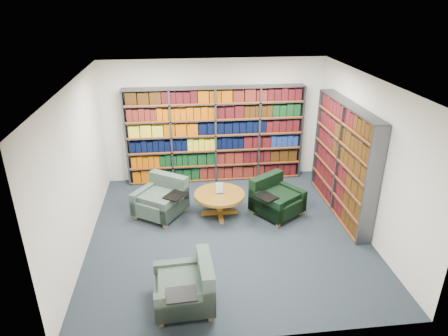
{
  "coord_description": "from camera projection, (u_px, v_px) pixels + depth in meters",
  "views": [
    {
      "loc": [
        -0.79,
        -6.26,
        4.12
      ],
      "look_at": [
        0.0,
        0.6,
        1.05
      ],
      "focal_mm": 32.0,
      "sensor_mm": 36.0,
      "label": 1
    }
  ],
  "objects": [
    {
      "name": "chair_green_right",
      "position": [
        274.0,
        199.0,
        7.99
      ],
      "size": [
        1.15,
        1.15,
        0.75
      ],
      "color": "black",
      "rests_on": "ground"
    },
    {
      "name": "chair_teal_left",
      "position": [
        163.0,
        200.0,
        7.96
      ],
      "size": [
        1.17,
        1.17,
        0.77
      ],
      "color": "#022836",
      "rests_on": "ground"
    },
    {
      "name": "coffee_table",
      "position": [
        219.0,
        198.0,
        7.88
      ],
      "size": [
        1.0,
        1.0,
        0.7
      ],
      "color": "brown",
      "rests_on": "ground"
    },
    {
      "name": "bookshelf_back",
      "position": [
        215.0,
        135.0,
        9.11
      ],
      "size": [
        4.0,
        0.28,
        2.2
      ],
      "color": "#47494F",
      "rests_on": "ground"
    },
    {
      "name": "bookshelf_right",
      "position": [
        343.0,
        160.0,
        7.78
      ],
      "size": [
        0.28,
        2.5,
        2.2
      ],
      "color": "#47494F",
      "rests_on": "ground"
    },
    {
      "name": "chair_teal_front",
      "position": [
        189.0,
        288.0,
        5.6
      ],
      "size": [
        0.85,
        0.98,
        0.74
      ],
      "color": "#022836",
      "rests_on": "ground"
    },
    {
      "name": "room_shell",
      "position": [
        228.0,
        163.0,
        6.87
      ],
      "size": [
        5.02,
        5.02,
        2.82
      ],
      "color": "black",
      "rests_on": "ground"
    }
  ]
}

